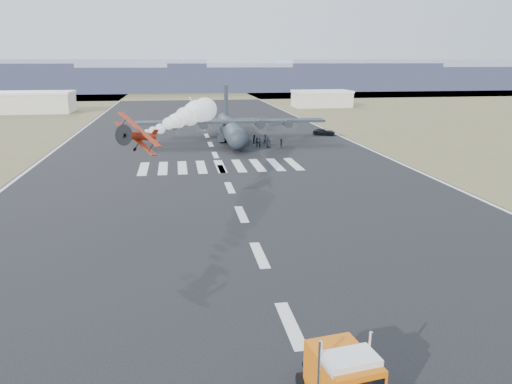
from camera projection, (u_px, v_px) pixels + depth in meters
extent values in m
plane|color=black|center=(291.00, 325.00, 31.78)|extent=(500.00, 500.00, 0.00)
cube|color=brown|center=(188.00, 94.00, 251.37)|extent=(500.00, 80.00, 0.00)
cube|color=gray|center=(64.00, 76.00, 267.90)|extent=(150.00, 50.00, 17.00)
cube|color=gray|center=(186.00, 79.00, 278.36)|extent=(150.00, 50.00, 13.00)
cube|color=gray|center=(300.00, 76.00, 288.05)|extent=(150.00, 50.00, 15.00)
cube|color=gray|center=(405.00, 74.00, 297.75)|extent=(150.00, 50.00, 17.00)
cube|color=gray|center=(504.00, 77.00, 308.21)|extent=(150.00, 50.00, 13.00)
cube|color=beige|center=(34.00, 103.00, 161.49)|extent=(24.00, 14.00, 6.00)
cube|color=white|center=(33.00, 93.00, 160.65)|extent=(24.50, 14.50, 0.80)
cube|color=beige|center=(322.00, 100.00, 181.37)|extent=(20.00, 12.00, 5.20)
cube|color=white|center=(322.00, 92.00, 180.63)|extent=(20.50, 12.50, 0.80)
cube|color=white|center=(350.00, 361.00, 22.38)|extent=(2.65, 1.91, 0.49)
cube|color=orange|center=(335.00, 369.00, 24.09)|extent=(2.70, 2.29, 2.54)
cylinder|color=black|center=(303.00, 383.00, 25.18)|extent=(0.54, 1.12, 1.08)
cylinder|color=black|center=(343.00, 375.00, 25.84)|extent=(0.54, 1.12, 1.08)
cylinder|color=#AC250B|center=(140.00, 136.00, 49.23)|extent=(2.16, 4.59, 0.82)
sphere|color=black|center=(140.00, 133.00, 49.32)|extent=(0.64, 0.64, 0.64)
cylinder|color=black|center=(131.00, 139.00, 47.14)|extent=(1.03, 0.80, 0.91)
cylinder|color=black|center=(130.00, 140.00, 46.83)|extent=(1.92, 0.63, 2.00)
cube|color=#AC250B|center=(139.00, 140.00, 48.96)|extent=(4.62, 2.25, 3.17)
cube|color=#AC250B|center=(137.00, 129.00, 48.42)|extent=(4.76, 2.30, 3.27)
cube|color=#AC250B|center=(147.00, 129.00, 51.12)|extent=(0.34, 0.81, 0.91)
cube|color=#AC250B|center=(147.00, 133.00, 51.23)|extent=(1.93, 1.16, 0.07)
cylinder|color=black|center=(131.00, 148.00, 48.91)|extent=(0.23, 0.42, 0.40)
cylinder|color=black|center=(145.00, 148.00, 48.70)|extent=(0.23, 0.42, 0.40)
sphere|color=white|center=(148.00, 133.00, 51.41)|extent=(0.64, 0.64, 0.64)
sphere|color=white|center=(155.00, 130.00, 53.49)|extent=(0.90, 0.90, 0.90)
sphere|color=white|center=(162.00, 127.00, 55.57)|extent=(1.17, 1.17, 1.17)
sphere|color=white|center=(168.00, 124.00, 57.66)|extent=(1.43, 1.43, 1.43)
sphere|color=white|center=(174.00, 122.00, 59.74)|extent=(1.70, 1.70, 1.70)
sphere|color=white|center=(179.00, 120.00, 61.82)|extent=(1.96, 1.96, 1.96)
sphere|color=white|center=(184.00, 117.00, 63.91)|extent=(2.23, 2.23, 2.23)
sphere|color=white|center=(189.00, 115.00, 65.99)|extent=(2.49, 2.49, 2.49)
sphere|color=white|center=(193.00, 114.00, 68.07)|extent=(2.76, 2.76, 2.76)
sphere|color=white|center=(198.00, 112.00, 70.16)|extent=(3.02, 3.02, 3.02)
sphere|color=white|center=(201.00, 110.00, 72.24)|extent=(3.29, 3.29, 3.29)
sphere|color=white|center=(205.00, 109.00, 74.32)|extent=(3.55, 3.55, 3.55)
cylinder|color=#1E242D|center=(231.00, 130.00, 102.97)|extent=(4.31, 26.97, 3.84)
sphere|color=#1E242D|center=(238.00, 140.00, 90.09)|extent=(3.84, 3.84, 3.84)
cone|color=#1E242D|center=(226.00, 122.00, 115.85)|extent=(3.94, 5.83, 3.84)
cube|color=#1E242D|center=(231.00, 121.00, 101.58)|extent=(38.51, 4.70, 0.48)
cylinder|color=#1E242D|center=(174.00, 125.00, 99.67)|extent=(1.79, 3.68, 1.73)
cylinder|color=#3F3F44|center=(174.00, 126.00, 97.83)|extent=(3.27, 0.10, 3.27)
cylinder|color=#1E242D|center=(203.00, 125.00, 100.46)|extent=(1.79, 3.68, 1.73)
cylinder|color=#3F3F44|center=(204.00, 126.00, 98.62)|extent=(3.27, 0.10, 3.27)
cylinder|color=#1E242D|center=(260.00, 124.00, 102.03)|extent=(1.79, 3.68, 1.73)
cylinder|color=#3F3F44|center=(261.00, 125.00, 100.19)|extent=(3.27, 0.10, 3.27)
cylinder|color=#1E242D|center=(287.00, 123.00, 102.82)|extent=(1.79, 3.68, 1.73)
cylinder|color=#3F3F44|center=(289.00, 124.00, 100.98)|extent=(3.27, 0.10, 3.27)
cube|color=#1E242D|center=(226.00, 102.00, 112.78)|extent=(0.65, 4.33, 7.69)
cube|color=#1E242D|center=(226.00, 119.00, 114.27)|extent=(13.50, 3.12, 0.34)
cube|color=#1E242D|center=(221.00, 136.00, 103.97)|extent=(1.25, 5.79, 1.54)
cylinder|color=black|center=(221.00, 139.00, 104.10)|extent=(0.50, 1.07, 1.06)
cube|color=#1E242D|center=(241.00, 136.00, 104.55)|extent=(1.25, 5.79, 1.54)
cylinder|color=black|center=(241.00, 138.00, 104.68)|extent=(0.50, 1.07, 1.06)
cylinder|color=black|center=(236.00, 148.00, 93.38)|extent=(0.40, 0.87, 0.86)
imported|color=black|center=(324.00, 132.00, 113.01)|extent=(5.59, 4.10, 1.41)
imported|color=black|center=(260.00, 143.00, 96.12)|extent=(0.73, 0.81, 1.86)
imported|color=black|center=(266.00, 139.00, 101.52)|extent=(1.01, 0.98, 1.79)
imported|color=black|center=(257.00, 142.00, 97.60)|extent=(0.86, 1.30, 1.85)
imported|color=black|center=(268.00, 142.00, 97.94)|extent=(1.12, 0.62, 1.86)
imported|color=black|center=(269.00, 144.00, 96.18)|extent=(0.90, 0.89, 1.61)
imported|color=black|center=(281.00, 143.00, 96.97)|extent=(0.91, 1.57, 1.61)
imported|color=black|center=(230.00, 141.00, 99.66)|extent=(0.75, 0.72, 1.59)
imported|color=black|center=(255.00, 139.00, 101.04)|extent=(0.76, 1.01, 1.84)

